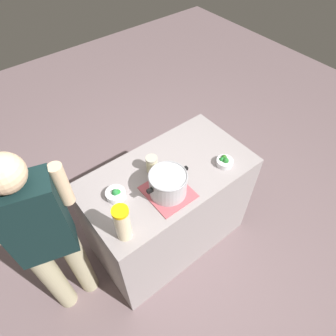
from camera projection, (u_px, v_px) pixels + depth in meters
The scene contains 9 objects.
ground_plane at pixel (168, 236), 2.85m from camera, with size 8.00×8.00×0.00m, color #745E62.
counter_slab at pixel (168, 209), 2.50m from camera, with size 1.28×0.70×0.94m, color gray.
dish_cloth at pixel (168, 192), 2.02m from camera, with size 0.29×0.32×0.01m, color #B54E57.
cooking_pot at pixel (168, 183), 1.95m from camera, with size 0.33×0.26×0.17m.
lemonade_pitcher at pixel (122, 223), 1.71m from camera, with size 0.10×0.10×0.27m.
mason_jar at pixel (152, 164), 2.11m from camera, with size 0.09×0.09×0.13m.
broccoli_bowl_front at pixel (116, 194), 1.98m from camera, with size 0.13×0.13×0.08m.
broccoli_bowl_center at pixel (225, 161), 2.18m from camera, with size 0.12×0.12×0.07m.
person_cook at pixel (47, 240), 1.82m from camera, with size 0.50×0.29×1.65m.
Camera 1 is at (0.86, 1.09, 2.57)m, focal length 31.80 mm.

